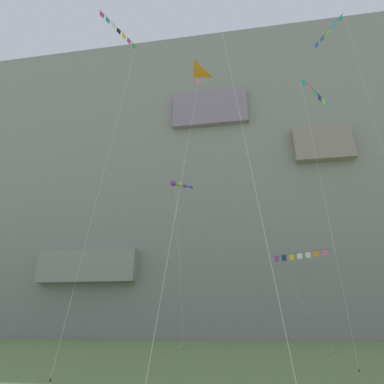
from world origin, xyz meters
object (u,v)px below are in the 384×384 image
object	(u,v)px
kite_banner_low_left	(118,39)
kite_banner_high_right	(317,100)
kite_windsock_upper_mid	(179,185)
kite_banner_mid_right	(332,40)
kite_banner_near_cliff	(300,257)
kite_delta_high_left	(193,86)

from	to	relation	value
kite_banner_low_left	kite_banner_high_right	distance (m)	19.09
kite_banner_low_left	kite_banner_high_right	bearing A→B (deg)	10.94
kite_banner_low_left	kite_windsock_upper_mid	world-z (taller)	kite_banner_low_left
kite_banner_high_right	kite_windsock_upper_mid	xyz separation A→B (m)	(-15.16, 14.68, -0.48)
kite_banner_high_right	kite_banner_mid_right	distance (m)	13.76
kite_banner_low_left	kite_banner_near_cliff	size ratio (longest dim) A/B	3.06
kite_windsock_upper_mid	kite_banner_low_left	bearing A→B (deg)	-97.78
kite_windsock_upper_mid	kite_banner_high_right	bearing A→B (deg)	-44.08
kite_banner_mid_right	kite_delta_high_left	bearing A→B (deg)	-143.44
kite_banner_low_left	kite_banner_mid_right	xyz separation A→B (m)	(22.19, 8.23, 5.60)
kite_windsock_upper_mid	kite_delta_high_left	size ratio (longest dim) A/B	1.11
kite_banner_high_right	kite_banner_mid_right	world-z (taller)	kite_banner_mid_right
kite_banner_low_left	kite_banner_mid_right	bearing A→B (deg)	20.34
kite_windsock_upper_mid	kite_banner_near_cliff	distance (m)	18.15
kite_windsock_upper_mid	kite_banner_mid_right	bearing A→B (deg)	-26.59
kite_banner_high_right	kite_windsock_upper_mid	distance (m)	21.11
kite_banner_mid_right	kite_delta_high_left	size ratio (longest dim) A/B	1.89
kite_banner_near_cliff	kite_delta_high_left	distance (m)	21.69
kite_banner_near_cliff	kite_banner_mid_right	xyz separation A→B (m)	(5.63, -6.74, 23.55)
kite_banner_low_left	kite_delta_high_left	distance (m)	12.08
kite_banner_high_right	kite_delta_high_left	xyz separation A→B (m)	(-10.11, -6.06, -2.61)
kite_banner_low_left	kite_windsock_upper_mid	xyz separation A→B (m)	(2.47, 18.09, -6.94)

